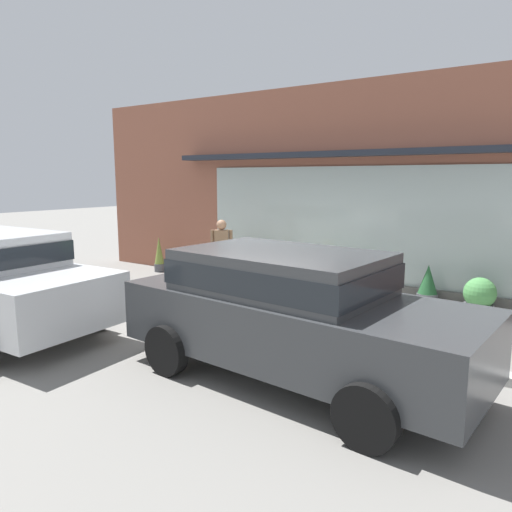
{
  "coord_description": "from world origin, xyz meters",
  "views": [
    {
      "loc": [
        4.64,
        -6.61,
        2.54
      ],
      "look_at": [
        -0.67,
        1.2,
        0.99
      ],
      "focal_mm": 33.59,
      "sensor_mm": 36.0,
      "label": 1
    }
  ],
  "objects_px": {
    "potted_plant_window_left": "(427,289)",
    "parked_car_dark_gray": "(291,308)",
    "potted_plant_doorstep": "(159,255)",
    "potted_plant_window_center": "(220,267)",
    "pedestrian_with_handbag": "(223,251)",
    "fire_hydrant": "(236,284)",
    "potted_plant_near_hydrant": "(479,299)",
    "potted_plant_low_front": "(261,268)",
    "potted_plant_by_entrance": "(348,277)"
  },
  "relations": [
    {
      "from": "potted_plant_window_left",
      "to": "parked_car_dark_gray",
      "type": "bearing_deg",
      "value": -98.07
    },
    {
      "from": "parked_car_dark_gray",
      "to": "potted_plant_doorstep",
      "type": "xyz_separation_m",
      "value": [
        -6.5,
        4.11,
        -0.48
      ]
    },
    {
      "from": "potted_plant_window_center",
      "to": "pedestrian_with_handbag",
      "type": "bearing_deg",
      "value": -48.96
    },
    {
      "from": "fire_hydrant",
      "to": "potted_plant_window_center",
      "type": "distance_m",
      "value": 2.52
    },
    {
      "from": "parked_car_dark_gray",
      "to": "potted_plant_near_hydrant",
      "type": "height_order",
      "value": "parked_car_dark_gray"
    },
    {
      "from": "potted_plant_window_center",
      "to": "parked_car_dark_gray",
      "type": "bearing_deg",
      "value": -43.29
    },
    {
      "from": "potted_plant_low_front",
      "to": "potted_plant_window_left",
      "type": "distance_m",
      "value": 3.78
    },
    {
      "from": "potted_plant_low_front",
      "to": "potted_plant_doorstep",
      "type": "height_order",
      "value": "potted_plant_doorstep"
    },
    {
      "from": "parked_car_dark_gray",
      "to": "potted_plant_low_front",
      "type": "bearing_deg",
      "value": 132.28
    },
    {
      "from": "parked_car_dark_gray",
      "to": "potted_plant_low_front",
      "type": "height_order",
      "value": "parked_car_dark_gray"
    },
    {
      "from": "potted_plant_near_hydrant",
      "to": "potted_plant_window_center",
      "type": "distance_m",
      "value": 6.01
    },
    {
      "from": "pedestrian_with_handbag",
      "to": "potted_plant_doorstep",
      "type": "relative_size",
      "value": 1.73
    },
    {
      "from": "parked_car_dark_gray",
      "to": "potted_plant_low_front",
      "type": "distance_m",
      "value": 5.23
    },
    {
      "from": "pedestrian_with_handbag",
      "to": "potted_plant_window_left",
      "type": "relative_size",
      "value": 1.81
    },
    {
      "from": "potted_plant_low_front",
      "to": "potted_plant_doorstep",
      "type": "bearing_deg",
      "value": -179.99
    },
    {
      "from": "pedestrian_with_handbag",
      "to": "potted_plant_by_entrance",
      "type": "relative_size",
      "value": 1.51
    },
    {
      "from": "potted_plant_doorstep",
      "to": "parked_car_dark_gray",
      "type": "bearing_deg",
      "value": -32.32
    },
    {
      "from": "potted_plant_window_left",
      "to": "pedestrian_with_handbag",
      "type": "bearing_deg",
      "value": -165.12
    },
    {
      "from": "fire_hydrant",
      "to": "parked_car_dark_gray",
      "type": "height_order",
      "value": "parked_car_dark_gray"
    },
    {
      "from": "pedestrian_with_handbag",
      "to": "parked_car_dark_gray",
      "type": "bearing_deg",
      "value": -75.56
    },
    {
      "from": "fire_hydrant",
      "to": "potted_plant_near_hydrant",
      "type": "relative_size",
      "value": 1.12
    },
    {
      "from": "potted_plant_window_center",
      "to": "potted_plant_doorstep",
      "type": "distance_m",
      "value": 2.02
    },
    {
      "from": "potted_plant_low_front",
      "to": "potted_plant_window_center",
      "type": "xyz_separation_m",
      "value": [
        -1.3,
        0.11,
        -0.13
      ]
    },
    {
      "from": "fire_hydrant",
      "to": "potted_plant_window_center",
      "type": "height_order",
      "value": "fire_hydrant"
    },
    {
      "from": "potted_plant_low_front",
      "to": "potted_plant_by_entrance",
      "type": "relative_size",
      "value": 0.86
    },
    {
      "from": "fire_hydrant",
      "to": "potted_plant_window_left",
      "type": "bearing_deg",
      "value": 27.79
    },
    {
      "from": "potted_plant_low_front",
      "to": "potted_plant_window_center",
      "type": "relative_size",
      "value": 1.4
    },
    {
      "from": "parked_car_dark_gray",
      "to": "potted_plant_near_hydrant",
      "type": "bearing_deg",
      "value": 74.1
    },
    {
      "from": "fire_hydrant",
      "to": "potted_plant_by_entrance",
      "type": "relative_size",
      "value": 0.81
    },
    {
      "from": "fire_hydrant",
      "to": "potted_plant_window_left",
      "type": "relative_size",
      "value": 0.97
    },
    {
      "from": "potted_plant_near_hydrant",
      "to": "potted_plant_window_center",
      "type": "relative_size",
      "value": 1.18
    },
    {
      "from": "potted_plant_by_entrance",
      "to": "potted_plant_window_center",
      "type": "distance_m",
      "value": 3.52
    },
    {
      "from": "fire_hydrant",
      "to": "pedestrian_with_handbag",
      "type": "distance_m",
      "value": 1.16
    },
    {
      "from": "parked_car_dark_gray",
      "to": "pedestrian_with_handbag",
      "type": "bearing_deg",
      "value": 143.01
    },
    {
      "from": "potted_plant_near_hydrant",
      "to": "potted_plant_doorstep",
      "type": "xyz_separation_m",
      "value": [
        -8.02,
        0.02,
        0.06
      ]
    },
    {
      "from": "potted_plant_by_entrance",
      "to": "potted_plant_window_center",
      "type": "bearing_deg",
      "value": 176.89
    },
    {
      "from": "potted_plant_near_hydrant",
      "to": "potted_plant_window_center",
      "type": "height_order",
      "value": "potted_plant_near_hydrant"
    },
    {
      "from": "potted_plant_window_left",
      "to": "potted_plant_low_front",
      "type": "bearing_deg",
      "value": -178.83
    },
    {
      "from": "potted_plant_near_hydrant",
      "to": "potted_plant_window_left",
      "type": "height_order",
      "value": "potted_plant_window_left"
    },
    {
      "from": "potted_plant_window_left",
      "to": "potted_plant_near_hydrant",
      "type": "bearing_deg",
      "value": -5.89
    },
    {
      "from": "potted_plant_by_entrance",
      "to": "potted_plant_near_hydrant",
      "type": "bearing_deg",
      "value": 1.38
    },
    {
      "from": "potted_plant_window_center",
      "to": "potted_plant_doorstep",
      "type": "bearing_deg",
      "value": -176.79
    },
    {
      "from": "potted_plant_window_center",
      "to": "potted_plant_doorstep",
      "type": "relative_size",
      "value": 0.7
    },
    {
      "from": "pedestrian_with_handbag",
      "to": "potted_plant_window_left",
      "type": "xyz_separation_m",
      "value": [
        4.1,
        1.09,
        -0.52
      ]
    },
    {
      "from": "potted_plant_window_left",
      "to": "potted_plant_doorstep",
      "type": "distance_m",
      "value": 7.1
    },
    {
      "from": "fire_hydrant",
      "to": "potted_plant_near_hydrant",
      "type": "height_order",
      "value": "fire_hydrant"
    },
    {
      "from": "potted_plant_window_left",
      "to": "fire_hydrant",
      "type": "bearing_deg",
      "value": -152.21
    },
    {
      "from": "parked_car_dark_gray",
      "to": "potted_plant_window_center",
      "type": "height_order",
      "value": "parked_car_dark_gray"
    },
    {
      "from": "fire_hydrant",
      "to": "potted_plant_low_front",
      "type": "relative_size",
      "value": 0.94
    },
    {
      "from": "potted_plant_low_front",
      "to": "potted_plant_near_hydrant",
      "type": "bearing_deg",
      "value": -0.22
    }
  ]
}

